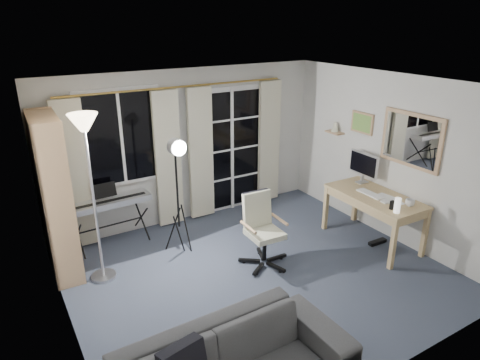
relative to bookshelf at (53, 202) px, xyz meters
name	(u,v)px	position (x,y,z in m)	size (l,w,h in m)	color
floor	(257,274)	(2.13, -1.38, -0.99)	(4.50, 4.00, 0.02)	#394154
window	(121,138)	(1.08, 0.59, 0.52)	(1.20, 0.08, 1.40)	white
french_door	(231,150)	(2.88, 0.59, 0.05)	(1.32, 0.09, 2.11)	white
curtains	(184,156)	(1.99, 0.50, 0.12)	(3.60, 0.07, 2.13)	gold
bookshelf	(53,202)	(0.00, 0.00, 0.00)	(0.37, 0.97, 2.05)	#A97F59
torchiere_lamp	(87,149)	(0.40, -0.43, 0.72)	(0.41, 0.41, 2.11)	#B2B2B7
keyboard_piano	(108,204)	(0.73, 0.32, -0.32)	(1.21, 0.62, 0.87)	black
studio_light	(177,161)	(1.52, -0.37, 0.38)	(0.32, 0.34, 1.69)	black
office_chair	(260,223)	(2.33, -1.12, -0.40)	(0.65, 0.67, 0.97)	black
desk	(375,201)	(4.01, -1.53, -0.32)	(0.72, 1.41, 0.75)	#A08452
monitor	(364,165)	(4.20, -1.08, 0.05)	(0.18, 0.54, 0.47)	silver
desk_clutter	(383,212)	(3.94, -1.76, -0.39)	(0.45, 0.84, 0.94)	white
mug	(410,202)	(4.11, -2.03, -0.17)	(0.12, 0.10, 0.12)	silver
wall_mirror	(411,140)	(4.35, -1.73, 0.57)	(0.04, 0.94, 0.74)	#A97F59
framed_print	(362,123)	(4.36, -0.83, 0.62)	(0.03, 0.42, 0.32)	#A97F59
wall_shelf	(335,129)	(4.29, -0.33, 0.43)	(0.16, 0.30, 0.18)	#A97F59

